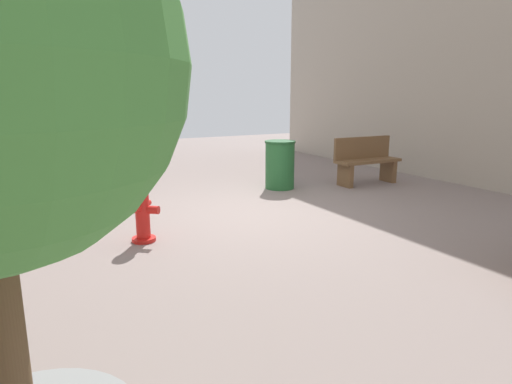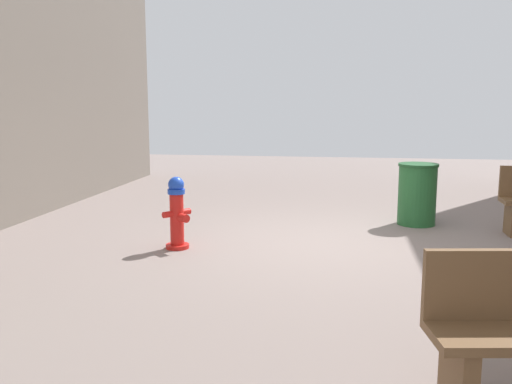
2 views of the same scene
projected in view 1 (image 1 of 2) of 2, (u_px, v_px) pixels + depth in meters
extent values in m
plane|color=gray|center=(255.00, 212.00, 6.91)|extent=(23.40, 23.40, 0.00)
cylinder|color=red|center=(144.00, 239.00, 5.55)|extent=(0.30, 0.30, 0.05)
cylinder|color=red|center=(142.00, 212.00, 5.47)|extent=(0.17, 0.17, 0.65)
cylinder|color=blue|center=(141.00, 184.00, 5.39)|extent=(0.22, 0.22, 0.06)
sphere|color=blue|center=(140.00, 177.00, 5.37)|extent=(0.20, 0.20, 0.20)
cylinder|color=red|center=(147.00, 204.00, 5.58)|extent=(0.14, 0.15, 0.08)
cylinder|color=red|center=(137.00, 209.00, 5.33)|extent=(0.14, 0.15, 0.08)
cylinder|color=red|center=(153.00, 210.00, 5.44)|extent=(0.17, 0.17, 0.10)
cube|color=brown|center=(388.00, 171.00, 9.27)|extent=(0.11, 0.40, 0.45)
cube|color=brown|center=(345.00, 176.00, 8.76)|extent=(0.11, 0.40, 0.45)
cube|color=brown|center=(368.00, 161.00, 8.96)|extent=(1.42, 0.46, 0.06)
cube|color=brown|center=(362.00, 148.00, 9.07)|extent=(1.42, 0.08, 0.44)
cylinder|color=brown|center=(8.00, 323.00, 1.59)|extent=(0.11, 0.11, 0.97)
cylinder|color=#266633|center=(280.00, 166.00, 8.57)|extent=(0.56, 0.56, 0.89)
cylinder|color=#1E5128|center=(280.00, 142.00, 8.47)|extent=(0.59, 0.59, 0.04)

